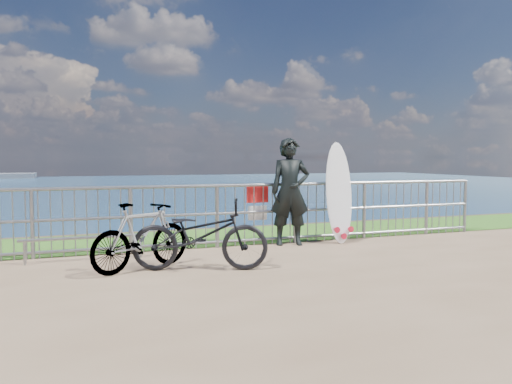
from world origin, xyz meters
name	(u,v)px	position (x,y,z in m)	size (l,w,h in m)	color
grass_strip	(227,236)	(0.00, 2.70, 0.01)	(120.00, 120.00, 0.00)	#2C611A
railing	(245,214)	(0.02, 1.60, 0.58)	(10.06, 0.10, 1.13)	gray
surfer	(290,192)	(0.82, 1.41, 0.97)	(0.71, 0.47, 1.95)	black
surfboard	(339,196)	(1.79, 1.34, 0.87)	(0.57, 0.52, 1.90)	white
bicycle_near	(200,235)	(-1.21, -0.03, 0.50)	(0.67, 1.92, 1.01)	black
bicycle_far	(142,236)	(-1.98, 0.26, 0.48)	(0.46, 1.61, 0.97)	black
bike_rack	(84,240)	(-2.74, 1.17, 0.32)	(1.88, 0.05, 0.39)	gray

